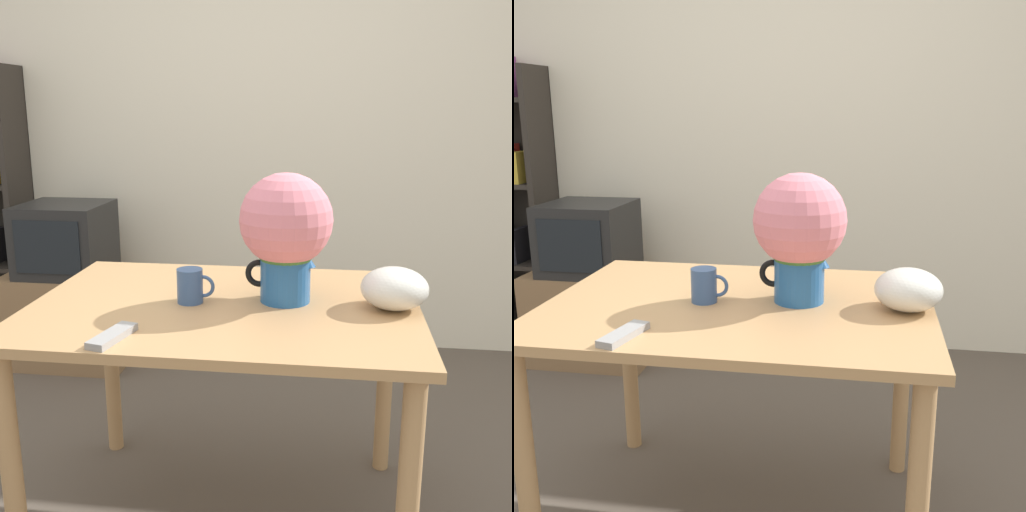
# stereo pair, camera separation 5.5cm
# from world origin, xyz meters

# --- Properties ---
(wall_back) EXTENTS (8.00, 0.05, 2.60)m
(wall_back) POSITION_xyz_m (0.00, 1.84, 1.30)
(wall_back) COLOR #EDE5CC
(wall_back) RESTS_ON ground_plane
(table) EXTENTS (1.22, 0.89, 0.79)m
(table) POSITION_xyz_m (0.10, 0.14, 0.68)
(table) COLOR tan
(table) RESTS_ON ground_plane
(flower_vase) EXTENTS (0.29, 0.29, 0.41)m
(flower_vase) POSITION_xyz_m (0.28, 0.18, 1.03)
(flower_vase) COLOR #235B9E
(flower_vase) RESTS_ON table
(coffee_mug) EXTENTS (0.12, 0.08, 0.11)m
(coffee_mug) POSITION_xyz_m (-0.01, 0.12, 0.85)
(coffee_mug) COLOR #385689
(coffee_mug) RESTS_ON table
(white_bowl) EXTENTS (0.21, 0.21, 0.13)m
(white_bowl) POSITION_xyz_m (0.62, 0.15, 0.86)
(white_bowl) COLOR silver
(white_bowl) RESTS_ON table
(remote_control) EXTENTS (0.09, 0.18, 0.02)m
(remote_control) POSITION_xyz_m (-0.15, -0.21, 0.80)
(remote_control) COLOR #999999
(remote_control) RESTS_ON table
(tv_stand) EXTENTS (0.66, 0.46, 0.51)m
(tv_stand) POSITION_xyz_m (-1.02, 1.38, 0.26)
(tv_stand) COLOR #8E6B47
(tv_stand) RESTS_ON ground_plane
(tv_set) EXTENTS (0.45, 0.44, 0.38)m
(tv_set) POSITION_xyz_m (-1.02, 1.37, 0.70)
(tv_set) COLOR black
(tv_set) RESTS_ON tv_stand
(bookshelf) EXTENTS (0.41, 0.29, 1.69)m
(bookshelf) POSITION_xyz_m (-1.63, 1.68, 0.90)
(bookshelf) COLOR #2D2823
(bookshelf) RESTS_ON ground_plane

